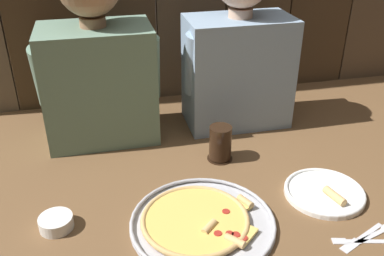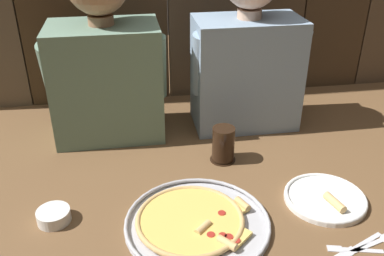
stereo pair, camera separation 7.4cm
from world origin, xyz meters
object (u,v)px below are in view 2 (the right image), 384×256
(pizza_tray, at_px, (195,221))
(dinner_plate, at_px, (325,198))
(diner_right, at_px, (247,50))
(drinking_glass, at_px, (223,145))
(dipping_bowl, at_px, (54,215))
(diner_left, at_px, (104,56))

(pizza_tray, distance_m, dinner_plate, 0.37)
(pizza_tray, height_order, diner_right, diner_right)
(pizza_tray, xyz_separation_m, drinking_glass, (0.14, 0.29, 0.05))
(dinner_plate, relative_size, diner_right, 0.37)
(dipping_bowl, bearing_deg, dinner_plate, -2.66)
(dinner_plate, bearing_deg, pizza_tray, -174.13)
(pizza_tray, distance_m, diner_right, 0.65)
(drinking_glass, xyz_separation_m, diner_right, (0.13, 0.24, 0.22))
(dipping_bowl, xyz_separation_m, diner_left, (0.15, 0.45, 0.26))
(drinking_glass, bearing_deg, pizza_tray, -115.49)
(dipping_bowl, xyz_separation_m, diner_right, (0.62, 0.45, 0.26))
(pizza_tray, bearing_deg, dinner_plate, 5.87)
(pizza_tray, height_order, drinking_glass, drinking_glass)
(pizza_tray, xyz_separation_m, dipping_bowl, (-0.36, 0.07, 0.01))
(dipping_bowl, height_order, diner_right, diner_right)
(drinking_glass, bearing_deg, diner_left, 145.30)
(pizza_tray, xyz_separation_m, diner_left, (-0.21, 0.53, 0.27))
(drinking_glass, relative_size, dipping_bowl, 1.34)
(diner_right, bearing_deg, diner_left, 179.94)
(pizza_tray, relative_size, drinking_glass, 3.26)
(diner_right, bearing_deg, drinking_glass, -118.48)
(pizza_tray, relative_size, diner_right, 0.62)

